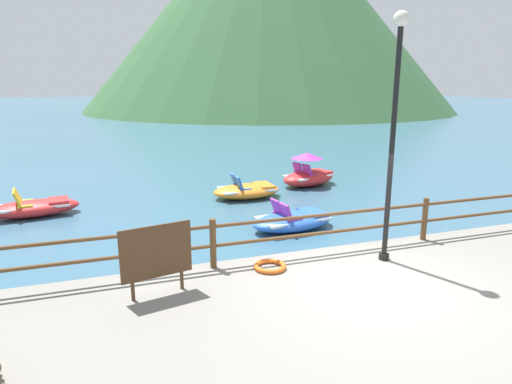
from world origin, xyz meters
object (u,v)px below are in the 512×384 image
(lamp_post, at_px, (394,119))
(pedal_boat_2, at_px, (34,208))
(pedal_boat_0, at_px, (247,190))
(life_ring, at_px, (270,266))
(pedal_boat_1, at_px, (309,174))
(sign_board, at_px, (156,253))
(pedal_boat_3, at_px, (293,220))

(lamp_post, xyz_separation_m, pedal_boat_2, (-7.15, 6.94, -2.89))
(pedal_boat_0, bearing_deg, lamp_post, -85.05)
(life_ring, bearing_deg, pedal_boat_0, 75.90)
(pedal_boat_0, bearing_deg, pedal_boat_1, 19.96)
(sign_board, height_order, pedal_boat_0, sign_board)
(pedal_boat_0, bearing_deg, pedal_boat_3, -87.69)
(lamp_post, relative_size, pedal_boat_1, 1.78)
(sign_board, bearing_deg, life_ring, 10.33)
(pedal_boat_2, bearing_deg, sign_board, -68.44)
(lamp_post, distance_m, life_ring, 3.54)
(sign_board, xyz_separation_m, pedal_boat_3, (3.91, 3.48, -0.89))
(sign_board, xyz_separation_m, life_ring, (2.10, 0.38, -0.68))
(pedal_boat_2, height_order, pedal_boat_3, pedal_boat_2)
(pedal_boat_1, relative_size, pedal_boat_3, 1.06)
(life_ring, distance_m, pedal_boat_3, 3.60)
(pedal_boat_1, height_order, pedal_boat_3, pedal_boat_1)
(pedal_boat_2, bearing_deg, life_ring, -53.73)
(lamp_post, height_order, pedal_boat_1, lamp_post)
(life_ring, bearing_deg, lamp_post, -7.52)
(life_ring, bearing_deg, pedal_boat_2, 126.27)
(lamp_post, bearing_deg, sign_board, -178.94)
(sign_board, bearing_deg, pedal_boat_0, 61.87)
(sign_board, bearing_deg, lamp_post, 1.06)
(lamp_post, bearing_deg, pedal_boat_0, 94.95)
(sign_board, bearing_deg, pedal_boat_2, 111.56)
(lamp_post, relative_size, pedal_boat_2, 1.75)
(pedal_boat_0, distance_m, pedal_boat_2, 6.54)
(lamp_post, height_order, pedal_boat_0, lamp_post)
(lamp_post, bearing_deg, pedal_boat_1, 74.83)
(lamp_post, relative_size, life_ring, 7.53)
(lamp_post, distance_m, pedal_boat_0, 7.57)
(life_ring, height_order, pedal_boat_1, pedal_boat_1)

